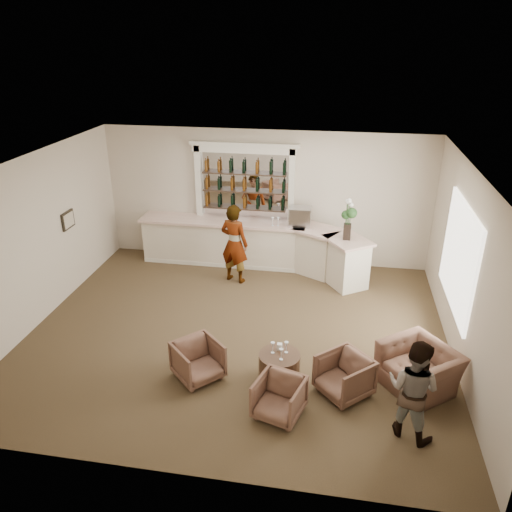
{
  "coord_description": "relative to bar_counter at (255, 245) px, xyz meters",
  "views": [
    {
      "loc": [
        1.77,
        -8.11,
        5.39
      ],
      "look_at": [
        0.22,
        0.9,
        1.25
      ],
      "focal_mm": 35.0,
      "sensor_mm": 36.0,
      "label": 1
    }
  ],
  "objects": [
    {
      "name": "flower_vase",
      "position": [
        2.17,
        -0.6,
        1.1
      ],
      "size": [
        0.25,
        0.25,
        0.95
      ],
      "color": "black",
      "rests_on": "bar_counter"
    },
    {
      "name": "armchair_far",
      "position": [
        3.42,
        -4.08,
        -0.21
      ],
      "size": [
        1.47,
        1.49,
        0.73
      ],
      "primitive_type": "imported",
      "rotation": [
        0.0,
        0.0,
        -0.9
      ],
      "color": "brown",
      "rests_on": "ground"
    },
    {
      "name": "room_shell",
      "position": [
        0.33,
        -2.29,
        1.77
      ],
      "size": [
        8.04,
        7.02,
        3.32
      ],
      "color": "beige",
      "rests_on": "ground"
    },
    {
      "name": "ground",
      "position": [
        0.16,
        -3.0,
        -0.57
      ],
      "size": [
        8.0,
        8.0,
        0.0
      ],
      "primitive_type": "plane",
      "color": "brown",
      "rests_on": "ground"
    },
    {
      "name": "napkin_holder",
      "position": [
        1.13,
        -4.16,
        -0.01
      ],
      "size": [
        0.08,
        0.08,
        0.12
      ],
      "primitive_type": "cube",
      "color": "white",
      "rests_on": "cocktail_table"
    },
    {
      "name": "sommelier",
      "position": [
        -0.34,
        -0.82,
        0.36
      ],
      "size": [
        0.79,
        0.64,
        1.87
      ],
      "primitive_type": "imported",
      "rotation": [
        0.0,
        0.0,
        2.81
      ],
      "color": "gray",
      "rests_on": "ground"
    },
    {
      "name": "wine_glass_tbl_c",
      "position": [
        1.19,
        -4.43,
        0.03
      ],
      "size": [
        0.07,
        0.07,
        0.21
      ],
      "primitive_type": null,
      "color": "white",
      "rests_on": "cocktail_table"
    },
    {
      "name": "bar_counter",
      "position": [
        0.0,
        0.0,
        0.0
      ],
      "size": [
        5.72,
        1.8,
        1.14
      ],
      "color": "beige",
      "rests_on": "ground"
    },
    {
      "name": "cocktail_table",
      "position": [
        1.15,
        -4.3,
        -0.32
      ],
      "size": [
        0.7,
        0.7,
        0.5
      ],
      "primitive_type": "cylinder",
      "color": "#452E1E",
      "rests_on": "ground"
    },
    {
      "name": "wine_glass_bar_left",
      "position": [
        0.43,
        -0.05,
        0.67
      ],
      "size": [
        0.07,
        0.07,
        0.21
      ],
      "primitive_type": null,
      "color": "white",
      "rests_on": "bar_counter"
    },
    {
      "name": "armchair_center",
      "position": [
        1.26,
        -5.14,
        -0.25
      ],
      "size": [
        0.86,
        0.87,
        0.64
      ],
      "primitive_type": "imported",
      "rotation": [
        0.0,
        0.0,
        -0.29
      ],
      "color": "brown",
      "rests_on": "ground"
    },
    {
      "name": "armchair_right",
      "position": [
        2.22,
        -4.48,
        -0.23
      ],
      "size": [
        1.06,
        1.06,
        0.69
      ],
      "primitive_type": "imported",
      "rotation": [
        0.0,
        0.0,
        -0.82
      ],
      "color": "brown",
      "rests_on": "ground"
    },
    {
      "name": "armchair_left",
      "position": [
        -0.2,
        -4.47,
        -0.24
      ],
      "size": [
        1.03,
        1.03,
        0.67
      ],
      "primitive_type": "imported",
      "rotation": [
        0.0,
        0.0,
        0.8
      ],
      "color": "brown",
      "rests_on": "ground"
    },
    {
      "name": "wine_glass_bar_right",
      "position": [
        0.56,
        -0.03,
        0.67
      ],
      "size": [
        0.07,
        0.07,
        0.21
      ],
      "primitive_type": null,
      "color": "white",
      "rests_on": "bar_counter"
    },
    {
      "name": "back_bar_alcove",
      "position": [
        -0.34,
        0.41,
        1.46
      ],
      "size": [
        2.64,
        0.25,
        3.0
      ],
      "color": "white",
      "rests_on": "ground"
    },
    {
      "name": "wine_glass_tbl_b",
      "position": [
        1.25,
        -4.22,
        0.03
      ],
      "size": [
        0.07,
        0.07,
        0.21
      ],
      "primitive_type": null,
      "color": "white",
      "rests_on": "cocktail_table"
    },
    {
      "name": "espresso_machine",
      "position": [
        1.07,
        0.09,
        0.79
      ],
      "size": [
        0.51,
        0.43,
        0.44
      ],
      "primitive_type": "cube",
      "rotation": [
        0.0,
        0.0,
        0.01
      ],
      "color": "#AAAAAE",
      "rests_on": "bar_counter"
    },
    {
      "name": "wine_glass_tbl_a",
      "position": [
        1.03,
        -4.27,
        0.03
      ],
      "size": [
        0.07,
        0.07,
        0.21
      ],
      "primitive_type": null,
      "color": "white",
      "rests_on": "cocktail_table"
    },
    {
      "name": "guest",
      "position": [
        3.16,
        -5.19,
        0.21
      ],
      "size": [
        0.96,
        0.89,
        1.57
      ],
      "primitive_type": "imported",
      "rotation": [
        0.0,
        0.0,
        2.63
      ],
      "color": "gray",
      "rests_on": "ground"
    }
  ]
}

